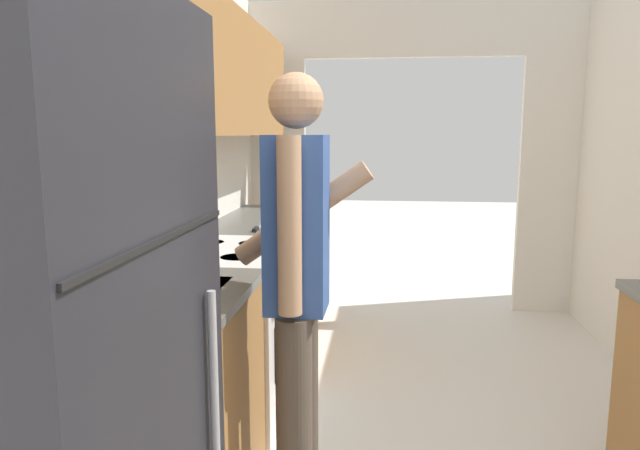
% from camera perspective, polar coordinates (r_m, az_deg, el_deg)
% --- Properties ---
extents(wall_left, '(0.38, 6.70, 2.50)m').
position_cam_1_polar(wall_left, '(2.58, -18.03, 8.90)').
color(wall_left, white).
rests_on(wall_left, ground_plane).
extents(wall_far_with_doorway, '(3.04, 0.06, 2.50)m').
position_cam_1_polar(wall_far_with_doorway, '(4.74, 9.08, 8.98)').
color(wall_far_with_doorway, white).
rests_on(wall_far_with_doorway, ground_plane).
extents(counter_left, '(0.62, 3.06, 0.89)m').
position_cam_1_polar(counter_left, '(3.32, -8.06, -8.68)').
color(counter_left, '#9E6B38').
rests_on(counter_left, ground_plane).
extents(refrigerator, '(0.71, 0.76, 1.74)m').
position_cam_1_polar(refrigerator, '(1.43, -28.06, -16.19)').
color(refrigerator, black).
rests_on(refrigerator, ground_plane).
extents(range_oven, '(0.66, 0.77, 1.03)m').
position_cam_1_polar(range_oven, '(3.00, -9.57, -10.58)').
color(range_oven, white).
rests_on(range_oven, ground_plane).
extents(person, '(0.53, 0.37, 1.66)m').
position_cam_1_polar(person, '(2.05, -2.29, -6.77)').
color(person, '#4C4238').
rests_on(person, ground_plane).
extents(knife, '(0.04, 0.30, 0.02)m').
position_cam_1_polar(knife, '(3.43, -6.27, -0.33)').
color(knife, '#B7B7BC').
rests_on(knife, counter_left).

